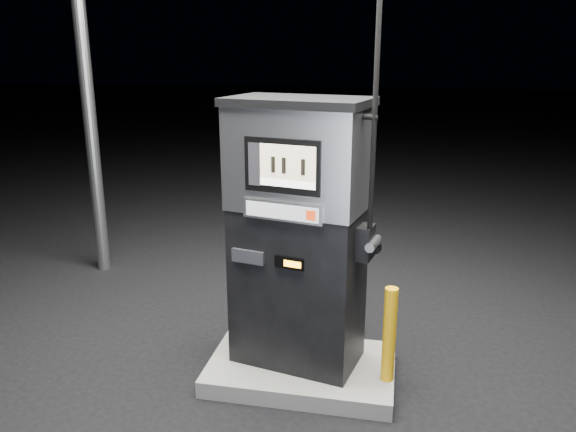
# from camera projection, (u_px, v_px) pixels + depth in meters

# --- Properties ---
(ground) EXTENTS (80.00, 80.00, 0.00)m
(ground) POSITION_uv_depth(u_px,v_px,m) (302.00, 376.00, 4.95)
(ground) COLOR black
(ground) RESTS_ON ground
(pump_island) EXTENTS (1.60, 1.00, 0.15)m
(pump_island) POSITION_uv_depth(u_px,v_px,m) (302.00, 369.00, 4.93)
(pump_island) COLOR slate
(pump_island) RESTS_ON ground
(fuel_dispenser) EXTENTS (1.31, 0.89, 4.70)m
(fuel_dispenser) POSITION_uv_depth(u_px,v_px,m) (298.00, 233.00, 4.65)
(fuel_dispenser) COLOR black
(fuel_dispenser) RESTS_ON pump_island
(bollard_left) EXTENTS (0.13, 0.13, 0.85)m
(bollard_left) POSITION_uv_depth(u_px,v_px,m) (238.00, 311.00, 4.90)
(bollard_left) COLOR #EEA70D
(bollard_left) RESTS_ON pump_island
(bollard_right) EXTENTS (0.13, 0.13, 0.82)m
(bollard_right) POSITION_uv_depth(u_px,v_px,m) (389.00, 335.00, 4.53)
(bollard_right) COLOR #EEA70D
(bollard_right) RESTS_ON pump_island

